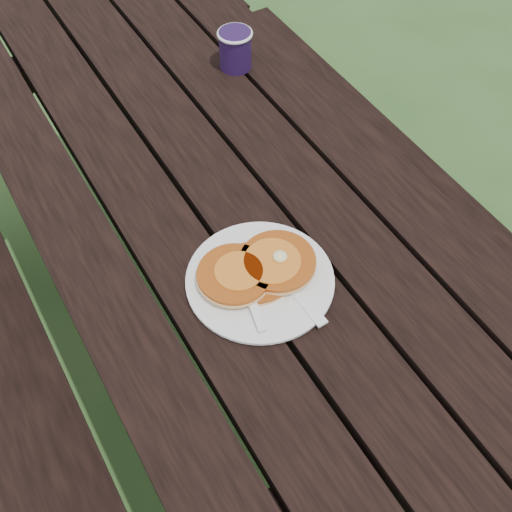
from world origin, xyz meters
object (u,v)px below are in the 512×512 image
picnic_table (221,283)px  pancake_stack (258,269)px  coffee_cup (235,47)px  plate (260,280)px

picnic_table → pancake_stack: (-0.05, -0.27, 0.41)m
picnic_table → pancake_stack: pancake_stack is taller
pancake_stack → coffee_cup: bearing=64.1°
plate → coffee_cup: size_ratio=2.77×
pancake_stack → coffee_cup: (0.27, 0.56, 0.03)m
picnic_table → pancake_stack: 0.49m
coffee_cup → picnic_table: bearing=-126.8°
pancake_stack → coffee_cup: coffee_cup is taller
plate → pancake_stack: size_ratio=1.20×
picnic_table → coffee_cup: coffee_cup is taller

